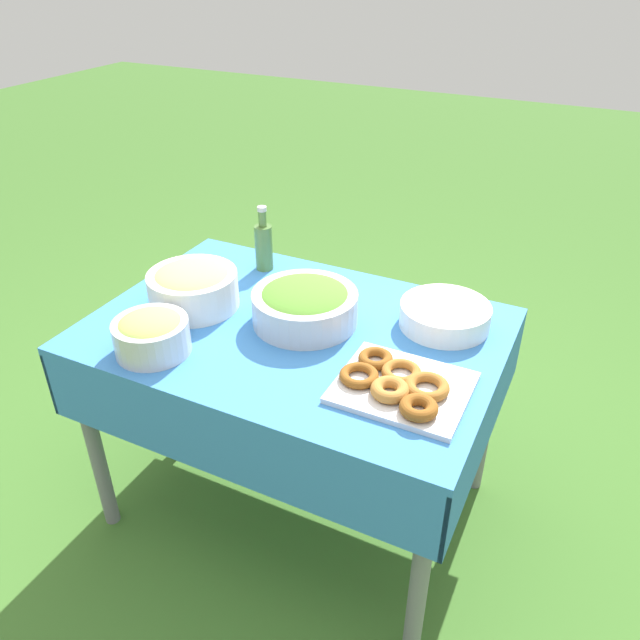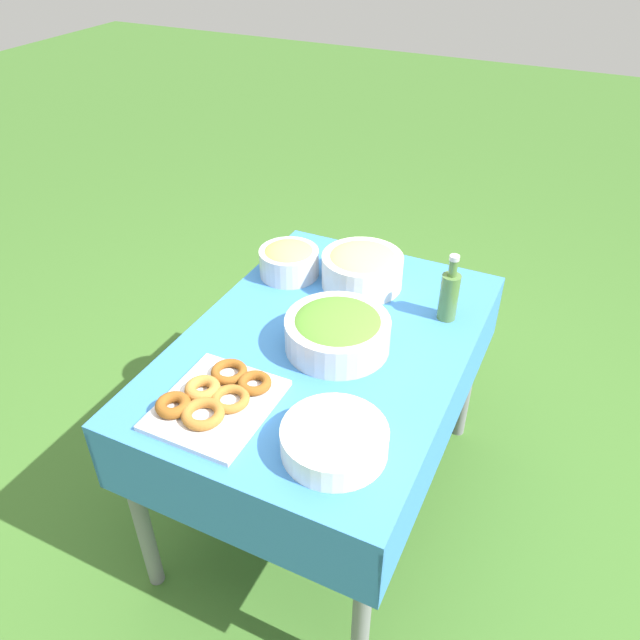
% 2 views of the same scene
% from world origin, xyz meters
% --- Properties ---
extents(ground_plane, '(14.00, 14.00, 0.00)m').
position_xyz_m(ground_plane, '(0.00, 0.00, 0.00)').
color(ground_plane, '#3D6B28').
extents(picnic_table, '(1.23, 0.85, 0.75)m').
position_xyz_m(picnic_table, '(0.00, 0.00, 0.65)').
color(picnic_table, '#387AC6').
rests_on(picnic_table, ground_plane).
extents(salad_bowl, '(0.32, 0.32, 0.12)m').
position_xyz_m(salad_bowl, '(0.01, 0.04, 0.82)').
color(salad_bowl, silver).
rests_on(salad_bowl, picnic_table).
extents(pasta_bowl, '(0.28, 0.28, 0.14)m').
position_xyz_m(pasta_bowl, '(-0.35, -0.02, 0.82)').
color(pasta_bowl, white).
rests_on(pasta_bowl, picnic_table).
extents(donut_platter, '(0.35, 0.30, 0.05)m').
position_xyz_m(donut_platter, '(0.39, -0.15, 0.77)').
color(donut_platter, silver).
rests_on(donut_platter, picnic_table).
extents(plate_stack, '(0.27, 0.27, 0.07)m').
position_xyz_m(plate_stack, '(0.40, 0.21, 0.79)').
color(plate_stack, white).
rests_on(plate_stack, picnic_table).
extents(olive_oil_bottle, '(0.06, 0.06, 0.23)m').
position_xyz_m(olive_oil_bottle, '(-0.28, 0.30, 0.84)').
color(olive_oil_bottle, '#4C7238').
rests_on(olive_oil_bottle, picnic_table).
extents(fruit_bowl, '(0.21, 0.21, 0.12)m').
position_xyz_m(fruit_bowl, '(-0.30, -0.29, 0.81)').
color(fruit_bowl, silver).
rests_on(fruit_bowl, picnic_table).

